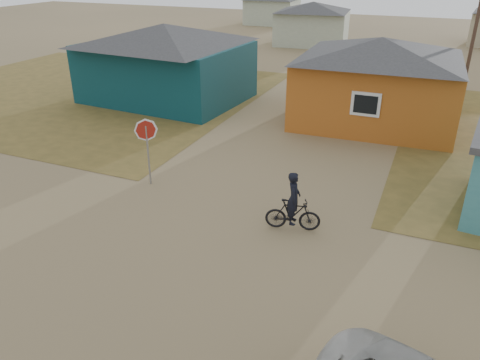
% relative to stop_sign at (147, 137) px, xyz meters
% --- Properties ---
extents(ground, '(120.00, 120.00, 0.00)m').
position_rel_stop_sign_xyz_m(ground, '(3.49, -4.00, -1.74)').
color(ground, '#88734E').
extents(grass_nw, '(20.00, 18.00, 0.00)m').
position_rel_stop_sign_xyz_m(grass_nw, '(-10.51, 9.00, -1.74)').
color(grass_nw, brown).
rests_on(grass_nw, ground).
extents(house_teal, '(8.93, 7.08, 4.00)m').
position_rel_stop_sign_xyz_m(house_teal, '(-5.01, 9.50, 0.31)').
color(house_teal, '#093036').
rests_on(house_teal, ground).
extents(house_yellow, '(7.72, 6.76, 3.90)m').
position_rel_stop_sign_xyz_m(house_yellow, '(5.99, 10.00, 0.26)').
color(house_yellow, '#AD591A').
rests_on(house_yellow, ground).
extents(house_pale_west, '(7.04, 6.15, 3.60)m').
position_rel_stop_sign_xyz_m(house_pale_west, '(-2.51, 30.00, 0.12)').
color(house_pale_west, '#AAB49B').
rests_on(house_pale_west, ground).
extents(house_pale_north, '(6.28, 5.81, 3.40)m').
position_rel_stop_sign_xyz_m(house_pale_north, '(-10.51, 42.00, 0.01)').
color(house_pale_north, '#AAB49B').
rests_on(house_pale_north, ground).
extents(utility_pole_near, '(1.40, 0.20, 8.00)m').
position_rel_stop_sign_xyz_m(utility_pole_near, '(9.99, 18.00, 2.40)').
color(utility_pole_near, '#443329').
rests_on(utility_pole_near, ground).
extents(stop_sign, '(0.75, 0.25, 2.36)m').
position_rel_stop_sign_xyz_m(stop_sign, '(0.00, 0.00, 0.00)').
color(stop_sign, gray).
rests_on(stop_sign, ground).
extents(cyclist, '(1.64, 0.80, 1.79)m').
position_rel_stop_sign_xyz_m(cyclist, '(5.40, -0.93, -1.09)').
color(cyclist, black).
rests_on(cyclist, ground).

